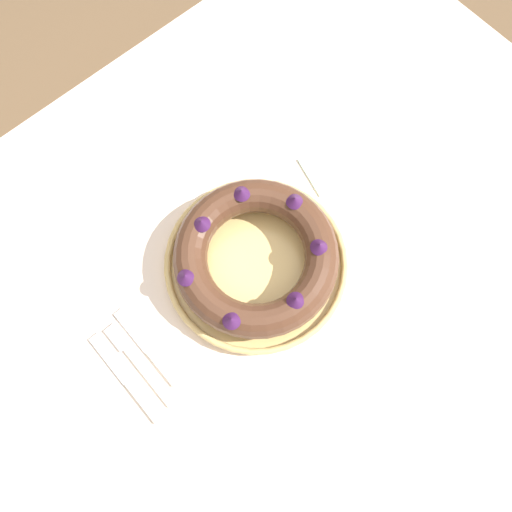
% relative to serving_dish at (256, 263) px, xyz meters
% --- Properties ---
extents(ground_plane, '(8.00, 8.00, 0.00)m').
position_rel_serving_dish_xyz_m(ground_plane, '(-0.03, -0.02, -0.79)').
color(ground_plane, brown).
extents(dining_table, '(1.58, 1.15, 0.77)m').
position_rel_serving_dish_xyz_m(dining_table, '(-0.03, -0.02, -0.09)').
color(dining_table, beige).
rests_on(dining_table, ground_plane).
extents(serving_dish, '(0.34, 0.34, 0.03)m').
position_rel_serving_dish_xyz_m(serving_dish, '(0.00, 0.00, 0.00)').
color(serving_dish, tan).
rests_on(serving_dish, dining_table).
extents(bundt_cake, '(0.30, 0.30, 0.08)m').
position_rel_serving_dish_xyz_m(bundt_cake, '(-0.00, 0.00, 0.04)').
color(bundt_cake, '#4C2D1E').
rests_on(bundt_cake, serving_dish).
extents(fork, '(0.02, 0.18, 0.01)m').
position_rel_serving_dish_xyz_m(fork, '(-0.28, 0.01, -0.01)').
color(fork, white).
rests_on(fork, dining_table).
extents(serving_knife, '(0.02, 0.19, 0.01)m').
position_rel_serving_dish_xyz_m(serving_knife, '(-0.31, -0.02, -0.01)').
color(serving_knife, white).
rests_on(serving_knife, dining_table).
extents(cake_knife, '(0.02, 0.17, 0.01)m').
position_rel_serving_dish_xyz_m(cake_knife, '(-0.25, 0.00, -0.01)').
color(cake_knife, white).
rests_on(cake_knife, dining_table).
extents(napkin, '(0.15, 0.12, 0.00)m').
position_rel_serving_dish_xyz_m(napkin, '(0.26, 0.05, -0.01)').
color(napkin, '#B2D1B7').
rests_on(napkin, dining_table).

